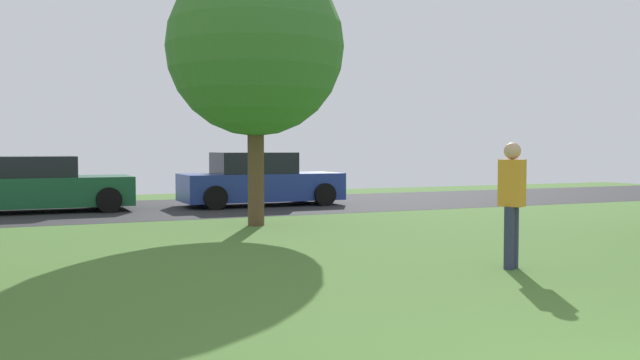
{
  "coord_description": "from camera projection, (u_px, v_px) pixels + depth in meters",
  "views": [
    {
      "loc": [
        -3.86,
        -2.86,
        1.65
      ],
      "look_at": [
        0.0,
        5.87,
        1.2
      ],
      "focal_mm": 39.31,
      "sensor_mm": 36.0,
      "label": 1
    }
  ],
  "objects": [
    {
      "name": "parked_car_green",
      "position": [
        39.0,
        186.0,
        17.84
      ],
      "size": [
        4.46,
        2.07,
        1.42
      ],
      "color": "#195633",
      "rests_on": "ground_plane"
    },
    {
      "name": "maple_tree_far",
      "position": [
        255.0,
        48.0,
        14.62
      ],
      "size": [
        3.72,
        3.72,
        5.61
      ],
      "color": "brown",
      "rests_on": "ground_plane"
    },
    {
      "name": "road_strip",
      "position": [
        168.0,
        208.0,
        18.87
      ],
      "size": [
        44.0,
        6.4,
        0.01
      ],
      "primitive_type": "cube",
      "color": "#28282B",
      "rests_on": "ground_plane"
    },
    {
      "name": "person_catcher",
      "position": [
        512.0,
        199.0,
        9.48
      ],
      "size": [
        0.35,
        0.39,
        1.72
      ],
      "rotation": [
        0.0,
        0.0,
        -1.04
      ],
      "color": "#2D334C",
      "rests_on": "ground_plane"
    },
    {
      "name": "parked_car_blue",
      "position": [
        259.0,
        181.0,
        19.85
      ],
      "size": [
        4.52,
        1.96,
        1.51
      ],
      "color": "#233893",
      "rests_on": "ground_plane"
    }
  ]
}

